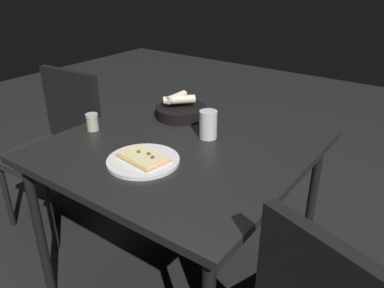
# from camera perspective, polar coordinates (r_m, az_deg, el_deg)

# --- Properties ---
(ground) EXTENTS (8.00, 8.00, 0.00)m
(ground) POSITION_cam_1_polar(r_m,az_deg,el_deg) (2.00, -1.29, -19.18)
(ground) COLOR black
(dining_table) EXTENTS (0.99, 1.01, 0.73)m
(dining_table) POSITION_cam_1_polar(r_m,az_deg,el_deg) (1.60, -1.52, -1.88)
(dining_table) COLOR black
(dining_table) RESTS_ON ground
(pizza_plate) EXTENTS (0.27, 0.27, 0.04)m
(pizza_plate) POSITION_cam_1_polar(r_m,az_deg,el_deg) (1.43, -7.30, -2.37)
(pizza_plate) COLOR white
(pizza_plate) RESTS_ON dining_table
(bread_basket) EXTENTS (0.24, 0.24, 0.11)m
(bread_basket) POSITION_cam_1_polar(r_m,az_deg,el_deg) (1.83, -1.73, 5.14)
(bread_basket) COLOR black
(bread_basket) RESTS_ON dining_table
(beer_glass) EXTENTS (0.08, 0.08, 0.12)m
(beer_glass) POSITION_cam_1_polar(r_m,az_deg,el_deg) (1.60, 2.43, 2.75)
(beer_glass) COLOR silver
(beer_glass) RESTS_ON dining_table
(pepper_shaker) EXTENTS (0.05, 0.05, 0.08)m
(pepper_shaker) POSITION_cam_1_polar(r_m,az_deg,el_deg) (1.74, -14.66, 3.07)
(pepper_shaker) COLOR #BFB299
(pepper_shaker) RESTS_ON dining_table
(chair_far) EXTENTS (0.47, 0.47, 0.87)m
(chair_far) POSITION_cam_1_polar(r_m,az_deg,el_deg) (2.28, -19.17, 0.69)
(chair_far) COLOR black
(chair_far) RESTS_ON ground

